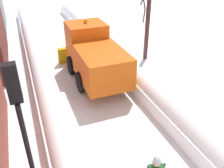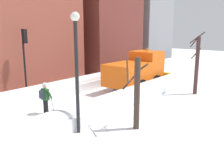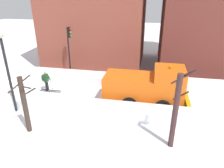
{
  "view_description": "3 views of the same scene",
  "coord_description": "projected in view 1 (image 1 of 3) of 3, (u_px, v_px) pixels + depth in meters",
  "views": [
    {
      "loc": [
        -3.04,
        -0.91,
        6.68
      ],
      "look_at": [
        0.52,
        8.11,
        1.13
      ],
      "focal_mm": 38.28,
      "sensor_mm": 36.0,
      "label": 1
    },
    {
      "loc": [
        11.07,
        -5.21,
        4.73
      ],
      "look_at": [
        0.41,
        8.04,
        0.91
      ],
      "focal_mm": 40.07,
      "sensor_mm": 36.0,
      "label": 2
    },
    {
      "loc": [
        13.98,
        11.03,
        7.66
      ],
      "look_at": [
        -0.52,
        8.24,
        0.94
      ],
      "focal_mm": 33.64,
      "sensor_mm": 36.0,
      "label": 3
    }
  ],
  "objects": [
    {
      "name": "snowbank_left",
      "position": [
        44.0,
        88.0,
        12.06
      ],
      "size": [
        1.1,
        36.0,
        1.16
      ],
      "color": "white",
      "rests_on": "ground"
    },
    {
      "name": "plow_truck",
      "position": [
        94.0,
        55.0,
        13.33
      ],
      "size": [
        3.2,
        5.98,
        3.12
      ],
      "color": "orange",
      "rests_on": "ground"
    },
    {
      "name": "traffic_light_pole",
      "position": [
        21.0,
        121.0,
        5.42
      ],
      "size": [
        0.28,
        0.42,
        4.67
      ],
      "color": "black",
      "rests_on": "ground"
    },
    {
      "name": "ground_plane",
      "position": [
        90.0,
        88.0,
        13.09
      ],
      "size": [
        80.0,
        80.0,
        0.0
      ],
      "primitive_type": "plane",
      "color": "white"
    },
    {
      "name": "bare_tree_mid",
      "position": [
        147.0,
        28.0,
        15.48
      ],
      "size": [
        0.86,
        1.03,
        4.49
      ],
      "color": "#452A2A",
      "rests_on": "ground"
    },
    {
      "name": "snowbank_right",
      "position": [
        131.0,
        72.0,
        13.61
      ],
      "size": [
        1.1,
        36.0,
        1.13
      ],
      "color": "white",
      "rests_on": "ground"
    }
  ]
}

